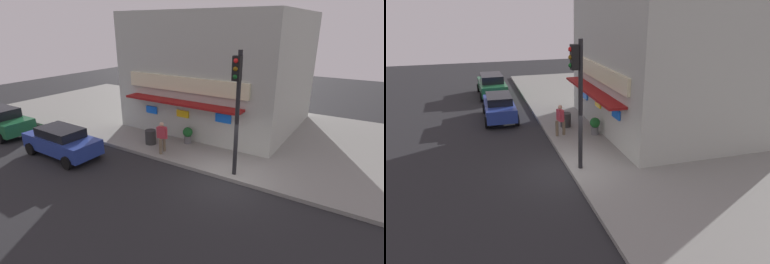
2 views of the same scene
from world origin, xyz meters
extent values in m
plane|color=#232326|center=(0.00, 0.00, 0.00)|extent=(62.66, 62.66, 0.00)
cube|color=gray|center=(0.00, 6.14, 0.09)|extent=(41.77, 12.28, 0.17)
cube|color=#ADB2A8|center=(-4.02, 7.08, 3.65)|extent=(9.91, 8.54, 6.96)
cube|color=beige|center=(-4.02, 2.73, 3.36)|extent=(7.53, 0.16, 0.80)
cube|color=maroon|center=(-4.02, 2.38, 2.42)|extent=(7.14, 0.90, 0.12)
cube|color=blue|center=(-6.36, 2.75, 1.60)|extent=(0.78, 0.08, 0.43)
cube|color=yellow|center=(-4.12, 2.75, 1.70)|extent=(0.79, 0.08, 0.40)
cube|color=blue|center=(-1.60, 2.75, 1.85)|extent=(0.88, 0.08, 0.45)
cylinder|color=black|center=(0.15, 0.47, 2.83)|extent=(0.18, 0.18, 5.31)
cube|color=black|center=(0.15, 0.22, 4.81)|extent=(0.32, 0.28, 0.95)
sphere|color=red|center=(0.15, 0.07, 5.11)|extent=(0.18, 0.18, 0.18)
sphere|color=brown|center=(0.15, 0.07, 4.81)|extent=(0.18, 0.18, 0.18)
sphere|color=#0F4C19|center=(0.15, 0.07, 4.51)|extent=(0.18, 0.18, 0.18)
cylinder|color=#2D2D2D|center=(-5.25, 1.25, 0.56)|extent=(0.60, 0.60, 0.78)
cylinder|color=brown|center=(-3.92, 0.44, 0.57)|extent=(0.19, 0.19, 0.81)
cylinder|color=brown|center=(-3.99, 0.83, 0.57)|extent=(0.19, 0.19, 0.81)
cube|color=#B2333F|center=(-3.96, 0.63, 1.27)|extent=(0.50, 0.32, 0.59)
sphere|color=tan|center=(-3.96, 0.63, 1.70)|extent=(0.22, 0.22, 0.22)
cylinder|color=#B2333F|center=(-3.70, 0.68, 1.24)|extent=(0.12, 0.12, 0.53)
cylinder|color=#B2333F|center=(-4.21, 0.58, 1.24)|extent=(0.12, 0.12, 0.53)
cylinder|color=#59595B|center=(-3.57, 2.40, 0.38)|extent=(0.40, 0.40, 0.42)
sphere|color=#195623|center=(-3.57, 2.40, 0.82)|extent=(0.54, 0.54, 0.54)
cube|color=#1E6038|center=(-14.42, -2.13, 0.71)|extent=(4.62, 1.98, 0.78)
cube|color=black|center=(-14.42, -2.13, 1.37)|extent=(2.51, 1.63, 0.54)
cylinder|color=black|center=(-12.85, -1.15, 0.32)|extent=(0.65, 0.24, 0.64)
cylinder|color=black|center=(-12.79, -3.00, 0.32)|extent=(0.65, 0.24, 0.64)
cylinder|color=black|center=(-16.04, -1.25, 0.32)|extent=(0.65, 0.24, 0.64)
cylinder|color=black|center=(-15.99, -3.10, 0.32)|extent=(0.65, 0.24, 0.64)
cube|color=navy|center=(-8.28, -2.12, 0.69)|extent=(4.32, 1.74, 0.75)
cube|color=black|center=(-8.28, -2.12, 1.29)|extent=(2.34, 1.46, 0.44)
cylinder|color=black|center=(-6.77, -1.27, 0.32)|extent=(0.64, 0.23, 0.64)
cylinder|color=black|center=(-6.78, -2.98, 0.32)|extent=(0.64, 0.23, 0.64)
cylinder|color=black|center=(-9.78, -1.25, 0.32)|extent=(0.64, 0.23, 0.64)
cylinder|color=black|center=(-9.80, -2.96, 0.32)|extent=(0.64, 0.23, 0.64)
camera|label=1|loc=(4.83, -10.35, 6.38)|focal=27.64mm
camera|label=2|loc=(13.48, -3.60, 6.78)|focal=33.98mm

